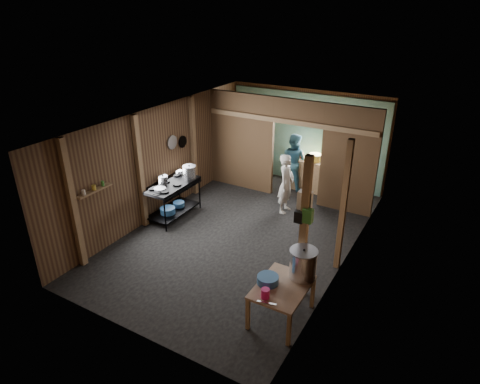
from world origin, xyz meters
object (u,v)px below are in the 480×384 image
Objects in this scene: stove_pot_large at (189,172)px; yellow_tub at (315,157)px; gas_range at (173,200)px; stock_pot at (303,264)px; pink_bucket at (265,293)px; prep_table at (281,302)px; cook at (286,184)px.

stove_pot_large is 0.95× the size of yellow_tub.
gas_range is 2.74× the size of stock_pot.
prep_table is at bearing 73.83° from pink_bucket.
prep_table is 4.33m from stove_pot_large.
prep_table is 3.12× the size of yellow_tub.
stove_pot_large is 4.42m from pink_bucket.
cook reaches higher than stove_pot_large.
gas_range is 0.99× the size of cook.
cook is at bearing -95.68° from yellow_tub.
cook is (-1.38, 3.85, 0.03)m from pink_bucket.
cook is (2.05, 1.08, -0.26)m from stove_pot_large.
gas_range is 4.20m from stock_pot.
yellow_tub is at bearing 52.47° from gas_range.
cook is (-0.15, -1.52, -0.21)m from yellow_tub.
pink_bucket is 0.11× the size of cook.
gas_range is 1.36× the size of prep_table.
pink_bucket is (-0.29, -0.76, -0.16)m from stock_pot.
stock_pot is (3.89, -1.52, 0.45)m from gas_range.
pink_bucket is at bearing -32.43° from gas_range.
prep_table is 0.56m from pink_bucket.
pink_bucket is 4.09m from cook.
stock_pot is at bearing -21.37° from gas_range.
prep_table is (3.71, -1.90, -0.11)m from gas_range.
pink_bucket is at bearing -77.15° from yellow_tub.
stove_pot_large is (-3.54, 2.39, 0.68)m from prep_table.
stock_pot reaches higher than gas_range.
stove_pot_large reaches higher than stock_pot.
stock_pot is at bearing 64.89° from prep_table.
pink_bucket is at bearing -162.43° from cook.
cook reaches higher than prep_table.
gas_range is 9.06× the size of pink_bucket.
pink_bucket reaches higher than prep_table.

